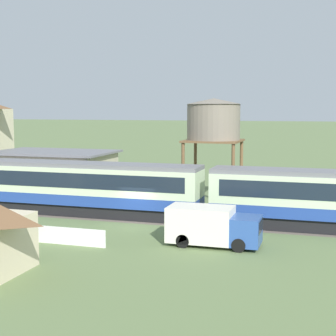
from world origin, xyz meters
The scene contains 6 objects.
ground_plane centered at (0.00, 0.00, 0.00)m, with size 600.00×600.00×0.00m, color #607547.
passenger_train centered at (-4.56, 1.90, 2.22)m, with size 56.15×2.94×3.99m.
railway_track centered at (-5.57, 1.90, 0.01)m, with size 125.77×3.60×0.04m.
station_building centered at (-13.01, 11.58, 1.97)m, with size 11.68×8.88×3.89m.
water_tower centered at (3.35, 10.03, 7.00)m, with size 4.73×4.73×8.93m.
delivery_truck_blue centered at (6.32, -3.98, 1.18)m, with size 5.47×2.25×2.29m.
Camera 1 is at (12.65, -33.13, 8.07)m, focal length 55.00 mm.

